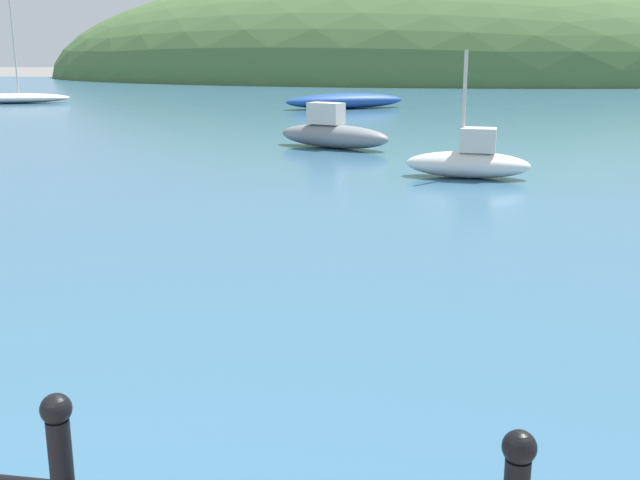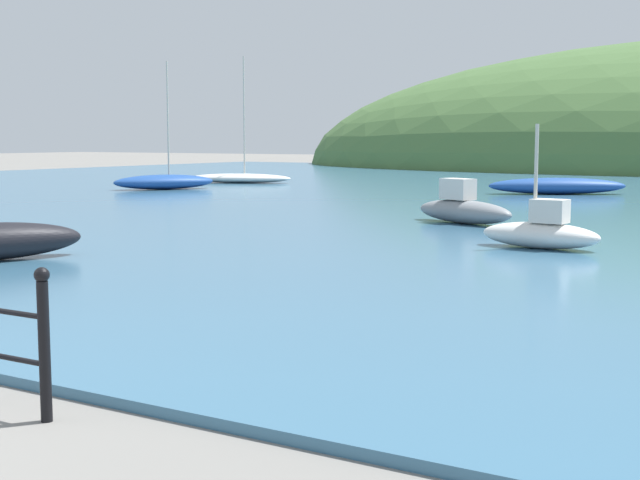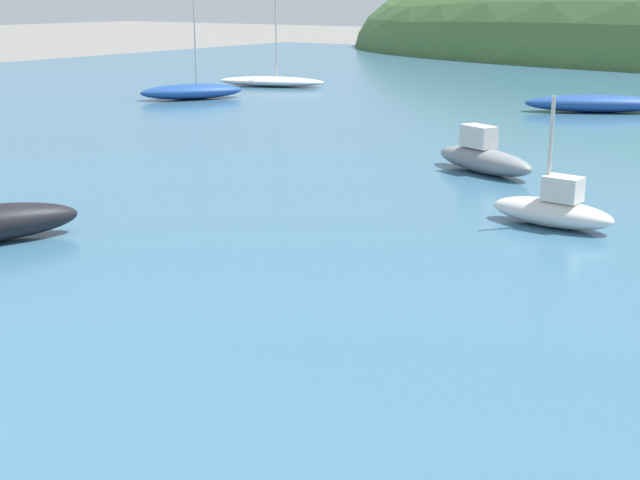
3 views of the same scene
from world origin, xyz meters
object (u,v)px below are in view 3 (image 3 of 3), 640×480
boat_red_dinghy (272,81)px  boat_blue_hull (483,158)px  boat_twin_mast (192,91)px  boat_far_right (597,104)px  boat_green_fishing (553,209)px

boat_red_dinghy → boat_blue_hull: boat_red_dinghy is taller
boat_twin_mast → boat_red_dinghy: bearing=94.8°
boat_red_dinghy → boat_twin_mast: (0.49, -5.87, 0.07)m
boat_blue_hull → boat_red_dinghy: bearing=141.3°
boat_twin_mast → boat_far_right: bearing=19.3°
boat_green_fishing → boat_twin_mast: size_ratio=0.46×
boat_red_dinghy → boat_twin_mast: size_ratio=1.13×
boat_twin_mast → boat_blue_hull: (16.09, -7.41, 0.04)m
boat_green_fishing → boat_blue_hull: (-3.19, 3.95, 0.04)m
boat_far_right → boat_blue_hull: bearing=-83.8°
boat_far_right → boat_green_fishing: (4.56, -16.52, 0.01)m
boat_green_fishing → boat_twin_mast: boat_twin_mast is taller
boat_red_dinghy → boat_blue_hull: (16.59, -13.28, 0.11)m
boat_green_fishing → boat_twin_mast: (-19.28, 11.36, 0.00)m
boat_green_fishing → boat_red_dinghy: bearing=138.9°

